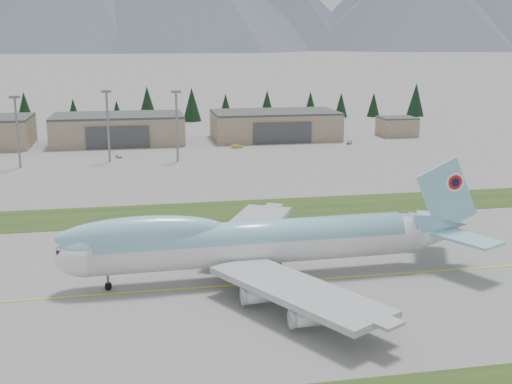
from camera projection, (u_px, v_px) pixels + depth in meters
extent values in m
plane|color=slate|center=(200.00, 288.00, 100.29)|extent=(7000.00, 7000.00, 0.00)
cube|color=#244117|center=(179.00, 213.00, 143.30)|extent=(400.00, 18.00, 0.08)
cube|color=yellow|center=(200.00, 288.00, 100.29)|extent=(400.00, 0.40, 0.02)
cylinder|color=white|center=(259.00, 245.00, 103.51)|extent=(54.01, 7.72, 6.25)
cylinder|color=#89C9E1|center=(253.00, 238.00, 103.04)|extent=(50.15, 7.13, 5.77)
ellipsoid|color=white|center=(87.00, 257.00, 97.92)|extent=(10.17, 6.52, 6.25)
ellipsoid|color=#89C9E1|center=(87.00, 249.00, 97.65)|extent=(8.51, 5.53, 5.30)
ellipsoid|color=#89C9E1|center=(144.00, 234.00, 99.02)|extent=(26.68, 6.03, 5.77)
cube|color=#0C1433|center=(64.00, 250.00, 96.93)|extent=(2.13, 2.56, 1.25)
cone|color=white|center=(439.00, 233.00, 110.10)|extent=(11.70, 6.44, 6.13)
cone|color=#89C9E1|center=(439.00, 226.00, 109.83)|extent=(10.73, 5.86, 5.58)
cube|color=#89C9E1|center=(447.00, 195.00, 108.78)|extent=(11.66, 0.89, 13.27)
cylinder|color=white|center=(453.00, 181.00, 108.85)|extent=(3.47, 0.29, 3.46)
cylinder|color=red|center=(453.00, 181.00, 108.95)|extent=(2.50, 0.26, 2.50)
cylinder|color=#0C1433|center=(452.00, 181.00, 109.04)|extent=(1.45, 0.23, 1.44)
cube|color=#89C9E1|center=(434.00, 220.00, 115.85)|extent=(9.50, 12.00, 0.44)
cube|color=#89C9E1|center=(467.00, 239.00, 104.88)|extent=(9.89, 12.04, 0.44)
cube|color=#A8ACB0|center=(251.00, 227.00, 119.39)|extent=(21.03, 29.90, 0.96)
cube|color=#A8ACB0|center=(297.00, 290.00, 89.23)|extent=(22.18, 29.60, 0.96)
cylinder|color=white|center=(231.00, 244.00, 115.24)|extent=(5.06, 2.54, 2.40)
cylinder|color=white|center=(247.00, 229.00, 124.72)|extent=(5.06, 2.54, 2.40)
cylinder|color=white|center=(260.00, 295.00, 92.39)|extent=(5.06, 2.54, 2.40)
cylinder|color=white|center=(310.00, 318.00, 84.87)|extent=(5.06, 2.54, 2.40)
cylinder|color=slate|center=(108.00, 282.00, 99.54)|extent=(0.43, 0.43, 2.31)
cylinder|color=slate|center=(247.00, 265.00, 106.95)|extent=(0.55, 0.55, 2.50)
cylinder|color=slate|center=(254.00, 277.00, 101.47)|extent=(0.55, 0.55, 2.50)
cylinder|color=slate|center=(275.00, 263.00, 107.95)|extent=(0.55, 0.55, 2.50)
cylinder|color=slate|center=(283.00, 275.00, 102.47)|extent=(0.55, 0.55, 2.50)
cylinder|color=black|center=(108.00, 287.00, 99.32)|extent=(1.07, 0.37, 1.06)
cylinder|color=black|center=(108.00, 285.00, 100.05)|extent=(1.07, 0.37, 1.06)
cylinder|color=black|center=(247.00, 269.00, 107.11)|extent=(1.17, 0.51, 1.15)
cylinder|color=black|center=(254.00, 281.00, 101.63)|extent=(1.17, 0.51, 1.15)
cylinder|color=black|center=(275.00, 267.00, 108.11)|extent=(1.17, 0.51, 1.15)
cylinder|color=black|center=(283.00, 279.00, 102.63)|extent=(1.17, 0.51, 1.15)
cube|color=gray|center=(118.00, 130.00, 239.76)|extent=(48.00, 26.00, 10.00)
cube|color=#3B3F41|center=(118.00, 115.00, 238.51)|extent=(48.00, 26.00, 0.80)
cube|color=#3B3F41|center=(118.00, 138.00, 227.28)|extent=(22.08, 0.60, 8.00)
cube|color=gray|center=(275.00, 126.00, 250.66)|extent=(48.00, 26.00, 10.00)
cube|color=#3B3F41|center=(275.00, 112.00, 249.41)|extent=(48.00, 26.00, 0.80)
cube|color=#3B3F41|center=(283.00, 133.00, 238.18)|extent=(22.08, 0.60, 8.00)
cube|color=gray|center=(397.00, 127.00, 258.17)|extent=(14.00, 12.00, 7.00)
cube|color=#3B3F41|center=(397.00, 118.00, 257.29)|extent=(14.00, 12.00, 0.60)
cylinder|color=slate|center=(18.00, 134.00, 192.05)|extent=(0.70, 0.70, 20.90)
cube|color=slate|center=(14.00, 97.00, 189.53)|extent=(3.20, 3.20, 0.80)
cylinder|color=slate|center=(108.00, 128.00, 201.65)|extent=(0.70, 0.70, 21.79)
cube|color=slate|center=(106.00, 91.00, 199.03)|extent=(3.20, 3.20, 0.80)
cylinder|color=slate|center=(177.00, 128.00, 202.20)|extent=(0.70, 0.70, 21.65)
cube|color=slate|center=(176.00, 92.00, 199.59)|extent=(3.20, 3.20, 0.80)
imported|color=silver|center=(119.00, 158.00, 211.17)|extent=(2.51, 3.60, 1.14)
imported|color=gold|center=(237.00, 148.00, 229.86)|extent=(4.13, 1.64, 1.34)
imported|color=#A4A4A9|center=(349.00, 144.00, 238.99)|extent=(3.34, 4.45, 1.20)
cone|color=black|center=(25.00, 108.00, 291.07)|extent=(8.42, 8.42, 15.04)
cone|color=black|center=(73.00, 111.00, 297.51)|extent=(6.42, 6.42, 11.46)
cone|color=black|center=(117.00, 112.00, 295.35)|extent=(6.11, 6.11, 10.90)
cone|color=black|center=(147.00, 104.00, 299.73)|extent=(9.42, 9.42, 16.83)
cone|color=black|center=(192.00, 104.00, 303.56)|extent=(8.92, 8.92, 15.92)
cone|color=black|center=(226.00, 107.00, 308.75)|extent=(7.13, 7.13, 12.73)
cone|color=black|center=(267.00, 104.00, 314.67)|extent=(7.76, 7.76, 13.86)
cone|color=black|center=(310.00, 105.00, 311.74)|extent=(7.57, 7.57, 13.51)
cone|color=black|center=(341.00, 105.00, 320.34)|extent=(6.89, 6.89, 12.31)
cone|color=black|center=(374.00, 104.00, 322.56)|extent=(6.86, 6.86, 12.25)
cone|color=black|center=(416.00, 99.00, 324.22)|extent=(9.34, 9.34, 16.69)
cone|color=#444E5A|center=(284.00, 7.00, 2360.15)|extent=(629.09, 629.09, 307.68)
cone|color=#444E5A|center=(388.00, 0.00, 3038.26)|extent=(888.23, 888.23, 444.11)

